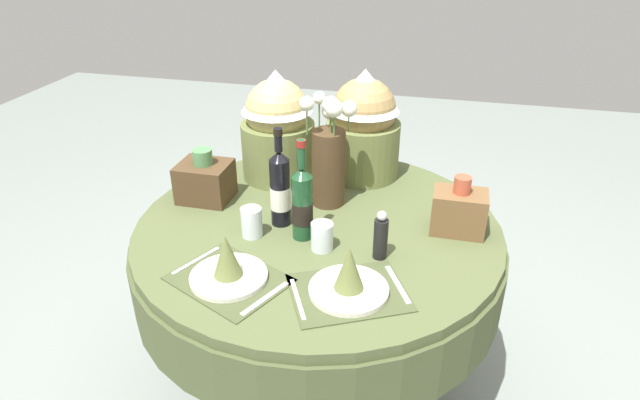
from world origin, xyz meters
name	(u,v)px	position (x,y,z in m)	size (l,w,h in m)	color
ground	(318,375)	(0.00, 0.00, 0.00)	(8.00, 8.00, 0.00)	gray
dining_table	(318,257)	(0.00, 0.00, 0.61)	(1.35, 1.35, 0.76)	#4C5633
place_setting_left	(228,267)	(-0.18, -0.39, 0.80)	(0.42, 0.38, 0.16)	#41492B
place_setting_right	(349,280)	(0.19, -0.37, 0.80)	(0.42, 0.39, 0.16)	#41492B
flower_vase	(328,156)	(0.00, 0.16, 0.96)	(0.19, 0.16, 0.44)	#47331E
wine_bottle_left	(302,203)	(-0.03, -0.10, 0.89)	(0.07, 0.07, 0.36)	#194223
wine_bottle_centre	(280,188)	(-0.13, -0.03, 0.90)	(0.07, 0.07, 0.37)	black
tumbler_near_left	(322,236)	(0.05, -0.16, 0.81)	(0.08, 0.08, 0.10)	silver
tumbler_near_right	(252,222)	(-0.20, -0.13, 0.81)	(0.07, 0.07, 0.11)	silver
pepper_mill	(381,237)	(0.25, -0.16, 0.84)	(0.05, 0.05, 0.17)	black
gift_tub_back_left	(277,122)	(-0.26, 0.35, 1.00)	(0.30, 0.30, 0.46)	olive
gift_tub_back_centre	(364,121)	(0.08, 0.45, 1.00)	(0.31, 0.31, 0.46)	olive
woven_basket_side_left	(205,180)	(-0.47, 0.08, 0.84)	(0.20, 0.17, 0.21)	#47331E
woven_basket_side_right	(459,211)	(0.49, 0.07, 0.84)	(0.19, 0.13, 0.21)	brown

